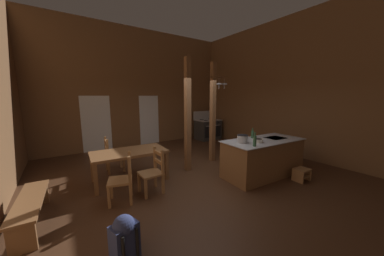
{
  "coord_description": "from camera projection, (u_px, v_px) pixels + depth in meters",
  "views": [
    {
      "loc": [
        -2.79,
        -3.83,
        2.04
      ],
      "look_at": [
        0.31,
        0.7,
        1.14
      ],
      "focal_mm": 18.2,
      "sensor_mm": 36.0,
      "label": 1
    }
  ],
  "objects": [
    {
      "name": "stockpot_on_counter",
      "position": [
        243.0,
        139.0,
        4.63
      ],
      "size": [
        0.33,
        0.26,
        0.19
      ],
      "color": "#A8AAB2",
      "rests_on": "kitchen_island"
    },
    {
      "name": "bench_along_left_wall",
      "position": [
        31.0,
        207.0,
        3.09
      ],
      "size": [
        0.45,
        1.5,
        0.44
      ],
      "color": "brown",
      "rests_on": "ground_plane"
    },
    {
      "name": "kitchen_island",
      "position": [
        263.0,
        158.0,
        5.02
      ],
      "size": [
        2.22,
        1.1,
        0.94
      ],
      "color": "brown",
      "rests_on": "ground_plane"
    },
    {
      "name": "ladderback_chair_at_table_end",
      "position": [
        123.0,
        179.0,
        3.76
      ],
      "size": [
        0.55,
        0.55,
        0.95
      ],
      "color": "#9E7044",
      "rests_on": "ground_plane"
    },
    {
      "name": "ladderback_chair_near_window",
      "position": [
        153.0,
        172.0,
        4.12
      ],
      "size": [
        0.44,
        0.44,
        0.95
      ],
      "color": "#9E7044",
      "rests_on": "ground_plane"
    },
    {
      "name": "backpack",
      "position": [
        124.0,
        236.0,
        2.42
      ],
      "size": [
        0.37,
        0.36,
        0.6
      ],
      "color": "navy",
      "rests_on": "ground_plane"
    },
    {
      "name": "ladderback_chair_by_post",
      "position": [
        113.0,
        155.0,
        5.27
      ],
      "size": [
        0.47,
        0.47,
        0.95
      ],
      "color": "#9E7044",
      "rests_on": "ground_plane"
    },
    {
      "name": "dining_table",
      "position": [
        129.0,
        155.0,
        4.67
      ],
      "size": [
        1.75,
        0.99,
        0.74
      ],
      "color": "brown",
      "rests_on": "ground_plane"
    },
    {
      "name": "glazed_panel_back_right",
      "position": [
        149.0,
        120.0,
        8.33
      ],
      "size": [
        0.84,
        0.01,
        2.05
      ],
      "primitive_type": "cube",
      "color": "white",
      "rests_on": "ground_plane"
    },
    {
      "name": "step_stool",
      "position": [
        302.0,
        174.0,
        4.73
      ],
      "size": [
        0.37,
        0.3,
        0.3
      ],
      "color": "#9E7044",
      "rests_on": "ground_plane"
    },
    {
      "name": "glazed_door_back_left",
      "position": [
        97.0,
        124.0,
        7.18
      ],
      "size": [
        1.0,
        0.01,
        2.05
      ],
      "primitive_type": "cube",
      "color": "white",
      "rests_on": "ground_plane"
    },
    {
      "name": "ground_plane",
      "position": [
        197.0,
        178.0,
        5.02
      ],
      "size": [
        8.29,
        8.86,
        0.1
      ],
      "primitive_type": "cube",
      "color": "#422819"
    },
    {
      "name": "bottle_tall_on_counter",
      "position": [
        252.0,
        134.0,
        5.13
      ],
      "size": [
        0.07,
        0.07,
        0.27
      ],
      "color": "#2D5638",
      "rests_on": "kitchen_island"
    },
    {
      "name": "wall_back",
      "position": [
        139.0,
        89.0,
        7.97
      ],
      "size": [
        8.29,
        0.14,
        4.68
      ],
      "primitive_type": "cube",
      "color": "brown",
      "rests_on": "ground_plane"
    },
    {
      "name": "stove_range",
      "position": [
        208.0,
        129.0,
        9.26
      ],
      "size": [
        1.15,
        0.83,
        1.32
      ],
      "color": "#2F2F2F",
      "rests_on": "ground_plane"
    },
    {
      "name": "support_post_center",
      "position": [
        188.0,
        116.0,
        5.19
      ],
      "size": [
        0.14,
        0.14,
        3.03
      ],
      "color": "brown",
      "rests_on": "ground_plane"
    },
    {
      "name": "wall_right",
      "position": [
        286.0,
        87.0,
        6.75
      ],
      "size": [
        0.14,
        8.86,
        4.68
      ],
      "primitive_type": "cube",
      "color": "brown",
      "rests_on": "ground_plane"
    },
    {
      "name": "support_post_with_pot_rack",
      "position": [
        213.0,
        110.0,
        6.0
      ],
      "size": [
        0.65,
        0.21,
        3.03
      ],
      "color": "brown",
      "rests_on": "ground_plane"
    },
    {
      "name": "mixing_bowl_on_counter",
      "position": [
        258.0,
        141.0,
        4.68
      ],
      "size": [
        0.24,
        0.24,
        0.08
      ],
      "color": "silver",
      "rests_on": "kitchen_island"
    },
    {
      "name": "bottle_short_on_counter",
      "position": [
        255.0,
        141.0,
        4.29
      ],
      "size": [
        0.07,
        0.07,
        0.31
      ],
      "color": "#2D5638",
      "rests_on": "kitchen_island"
    }
  ]
}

